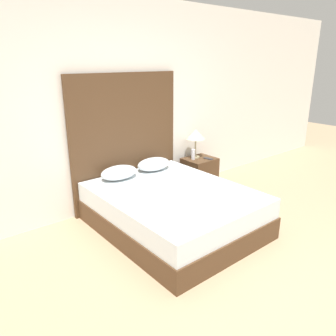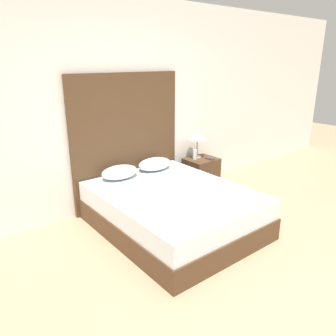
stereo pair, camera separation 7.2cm
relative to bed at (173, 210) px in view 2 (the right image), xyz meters
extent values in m
plane|color=tan|center=(-0.08, -1.41, -0.24)|extent=(16.00, 16.00, 0.00)
cube|color=white|center=(-0.08, 1.05, 1.11)|extent=(10.00, 0.06, 2.70)
cube|color=#4C331E|center=(0.00, 0.00, -0.11)|extent=(1.54, 1.91, 0.26)
cube|color=silver|center=(0.00, 0.00, 0.13)|extent=(1.50, 1.87, 0.23)
cube|color=#4C331E|center=(0.00, 0.98, 0.65)|extent=(1.61, 0.05, 1.78)
ellipsoid|color=silver|center=(-0.28, 0.74, 0.33)|extent=(0.49, 0.33, 0.16)
ellipsoid|color=silver|center=(0.28, 0.74, 0.33)|extent=(0.49, 0.33, 0.16)
cube|color=#B7B7BC|center=(0.21, 0.16, 0.25)|extent=(0.16, 0.14, 0.01)
cube|color=#4C331E|center=(1.16, 0.74, 0.00)|extent=(0.47, 0.40, 0.48)
cylinder|color=tan|center=(1.14, 0.82, 0.25)|extent=(0.14, 0.14, 0.02)
cylinder|color=tan|center=(1.14, 0.82, 0.40)|extent=(0.02, 0.02, 0.28)
cone|color=beige|center=(1.14, 0.82, 0.61)|extent=(0.29, 0.29, 0.15)
cube|color=#232328|center=(1.25, 0.64, 0.25)|extent=(0.09, 0.16, 0.01)
cylinder|color=silver|center=(1.05, 0.76, 0.32)|extent=(0.06, 0.06, 0.16)
camera|label=1|loc=(-2.29, -2.69, 1.70)|focal=35.00mm
camera|label=2|loc=(-2.23, -2.73, 1.70)|focal=35.00mm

